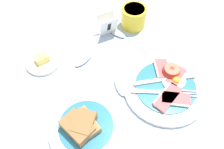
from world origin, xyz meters
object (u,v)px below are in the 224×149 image
breakfast_plate (166,86)px  teaspoon_near_cup (77,65)px  bread_plate (84,126)px  sugar_cup (134,16)px  butter_dish (43,61)px  teaspoon_by_saucer (117,79)px  number_card (108,25)px  teaspoon_stray (123,36)px

breakfast_plate → teaspoon_near_cup: size_ratio=1.33×
bread_plate → teaspoon_near_cup: (0.05, 0.20, -0.01)m
bread_plate → sugar_cup: size_ratio=2.29×
butter_dish → sugar_cup: bearing=5.9°
teaspoon_by_saucer → butter_dish: bearing=-123.2°
number_card → teaspoon_by_saucer: (-0.05, -0.19, -0.03)m
breakfast_plate → number_card: 0.28m
teaspoon_near_cup → bread_plate: bearing=-129.2°
breakfast_plate → bread_plate: bearing=-175.9°
breakfast_plate → bread_plate: (-0.26, -0.02, 0.01)m
butter_dish → teaspoon_by_saucer: size_ratio=0.57×
number_card → teaspoon_stray: 0.07m
teaspoon_by_saucer → number_card: bearing=171.2°
breakfast_plate → teaspoon_stray: size_ratio=1.35×
breakfast_plate → bread_plate: 0.26m
sugar_cup → butter_dish: (-0.34, -0.04, -0.03)m
number_card → teaspoon_near_cup: (-0.15, -0.09, -0.03)m
sugar_cup → number_card: bearing=-179.6°
bread_plate → butter_dish: (-0.04, 0.26, -0.01)m
bread_plate → butter_dish: bread_plate is taller
sugar_cup → butter_dish: 0.34m
breakfast_plate → butter_dish: (-0.30, 0.24, -0.00)m
butter_dish → teaspoon_by_saucer: butter_dish is taller
teaspoon_by_saucer → teaspoon_near_cup: size_ratio=1.06×
bread_plate → teaspoon_stray: size_ratio=1.10×
breakfast_plate → number_card: bearing=103.1°
breakfast_plate → teaspoon_by_saucer: bearing=144.7°
butter_dish → teaspoon_near_cup: bearing=-32.0°
bread_plate → butter_dish: bearing=99.7°
teaspoon_by_saucer → teaspoon_near_cup: 0.13m
number_card → breakfast_plate: bearing=-77.9°
sugar_cup → teaspoon_by_saucer: bearing=-128.6°
teaspoon_by_saucer → teaspoon_stray: same height
bread_plate → teaspoon_stray: (0.23, 0.25, -0.01)m
number_card → teaspoon_stray: number_card is taller
sugar_cup → teaspoon_near_cup: size_ratio=0.47×
number_card → teaspoon_near_cup: number_card is taller
sugar_cup → teaspoon_stray: size_ratio=0.48×
number_card → teaspoon_near_cup: bearing=-148.5°
number_card → teaspoon_stray: size_ratio=0.41×
breakfast_plate → butter_dish: bearing=141.6°
bread_plate → number_card: number_card is taller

